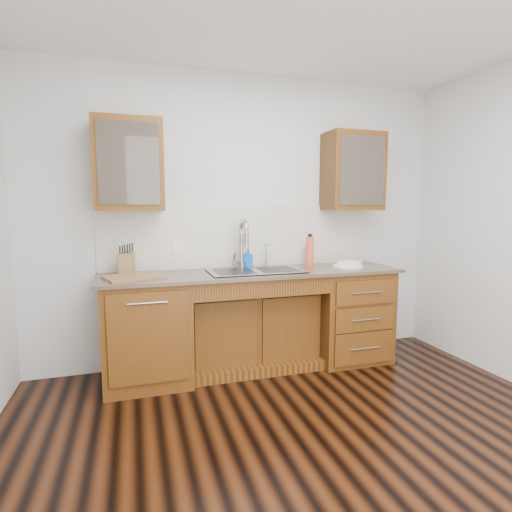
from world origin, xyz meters
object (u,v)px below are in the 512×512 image
object	(u,v)px
water_bottle	(310,251)
cutting_board	(133,277)
soap_bottle	(248,258)
plate	(348,266)
knife_block	(127,264)

from	to	relation	value
water_bottle	cutting_board	xyz separation A→B (m)	(-1.66, -0.22, -0.13)
water_bottle	cutting_board	bearing A→B (deg)	-172.53
soap_bottle	plate	distance (m)	0.96
water_bottle	plate	world-z (taller)	water_bottle
soap_bottle	plate	size ratio (longest dim) A/B	0.59
water_bottle	plate	xyz separation A→B (m)	(0.31, -0.20, -0.13)
water_bottle	knife_block	bearing A→B (deg)	-178.95
water_bottle	knife_block	world-z (taller)	water_bottle
water_bottle	knife_block	distance (m)	1.71
knife_block	cutting_board	size ratio (longest dim) A/B	0.42
soap_bottle	water_bottle	xyz separation A→B (m)	(0.61, -0.07, 0.05)
plate	cutting_board	bearing A→B (deg)	-179.39
plate	knife_block	world-z (taller)	knife_block
plate	cutting_board	size ratio (longest dim) A/B	0.68
soap_bottle	water_bottle	distance (m)	0.62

